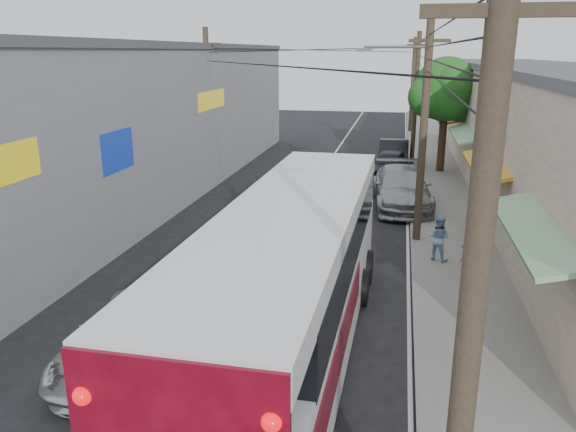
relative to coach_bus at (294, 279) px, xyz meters
name	(u,v)px	position (x,y,z in m)	size (l,w,h in m)	color
sidewalk	(441,196)	(4.28, 15.89, -1.86)	(3.00, 80.00, 0.12)	slate
building_right	(537,130)	(8.77, 17.89, 1.23)	(7.09, 40.00, 6.25)	beige
building_left	(130,120)	(-10.72, 13.89, 1.73)	(7.20, 36.00, 7.25)	gray
utility_poles	(375,110)	(0.91, 16.22, 2.20)	(11.80, 45.28, 8.00)	#473828
street_tree	(447,91)	(4.65, 21.91, 2.75)	(4.40, 4.00, 6.60)	#3F2B19
coach_bus	(294,279)	(0.00, 0.00, 0.00)	(3.15, 12.95, 3.72)	silver
jeepney	(126,338)	(-3.62, -1.13, -1.27)	(2.18, 4.72, 1.31)	silver
parked_suv	(402,188)	(2.38, 13.89, -1.05)	(2.46, 6.04, 1.75)	#96979E
parked_car_mid	(390,164)	(1.70, 20.01, -1.16)	(1.80, 4.47, 1.52)	black
parked_car_far	(394,154)	(1.86, 22.89, -1.10)	(1.75, 5.02, 1.65)	black
pedestrian_near	(469,253)	(4.45, 5.49, -1.02)	(0.57, 0.38, 1.57)	#CB6B99
pedestrian_far	(439,238)	(3.63, 6.82, -1.03)	(0.75, 0.59, 1.54)	#85A4C2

